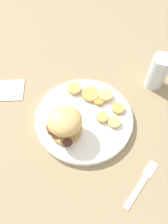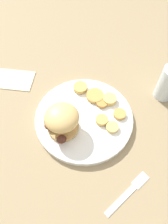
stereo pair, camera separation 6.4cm
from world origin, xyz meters
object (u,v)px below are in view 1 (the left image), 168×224
dinner_plate (84,118)px  sandwich (64,124)px  fork (142,183)px  drinking_glass (158,72)px

dinner_plate → sandwich: size_ratio=2.84×
fork → sandwich: bearing=85.8°
sandwich → drinking_glass: drinking_glass is taller
sandwich → fork: bearing=-94.2°
drinking_glass → fork: bearing=-164.0°
sandwich → drinking_glass: 0.35m
fork → drinking_glass: bearing=16.0°
dinner_plate → drinking_glass: bearing=-28.3°
dinner_plate → drinking_glass: (0.24, -0.13, 0.05)m
dinner_plate → fork: (-0.09, -0.23, -0.01)m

